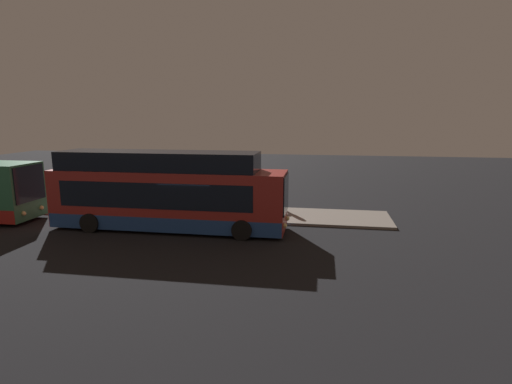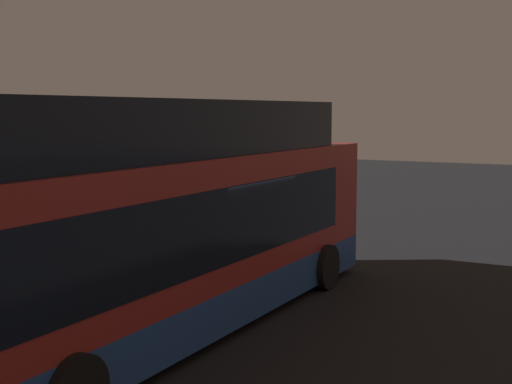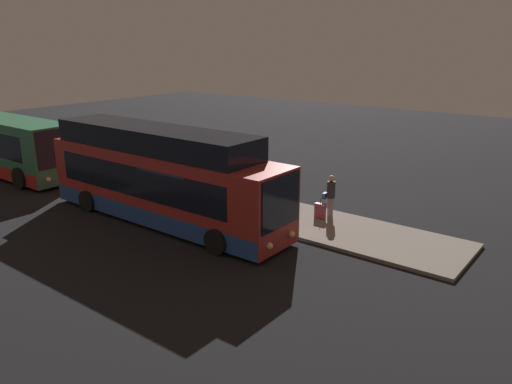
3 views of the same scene
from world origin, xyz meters
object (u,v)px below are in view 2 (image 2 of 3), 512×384
at_px(passenger_with_bags, 35,239).
at_px(suitcase, 159,238).
at_px(bus_lead, 162,231).
at_px(passenger_boarding, 91,227).
at_px(passenger_waiting, 147,211).

height_order(passenger_with_bags, suitcase, passenger_with_bags).
relative_size(bus_lead, passenger_with_bags, 6.82).
bearing_deg(suitcase, passenger_with_bags, 176.67).
xyz_separation_m(passenger_boarding, passenger_waiting, (2.71, 0.49, -0.01)).
bearing_deg(passenger_waiting, bus_lead, 124.84).
distance_m(bus_lead, suitcase, 6.60).
distance_m(bus_lead, passenger_waiting, 6.95).
distance_m(passenger_boarding, suitcase, 2.62).
height_order(bus_lead, passenger_with_bags, bus_lead).
height_order(bus_lead, passenger_waiting, bus_lead).
height_order(passenger_boarding, passenger_waiting, passenger_boarding).
relative_size(bus_lead, passenger_waiting, 6.64).
bearing_deg(passenger_waiting, passenger_boarding, 96.23).
distance_m(passenger_with_bags, suitcase, 4.05).
bearing_deg(passenger_waiting, passenger_with_bags, 89.61).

